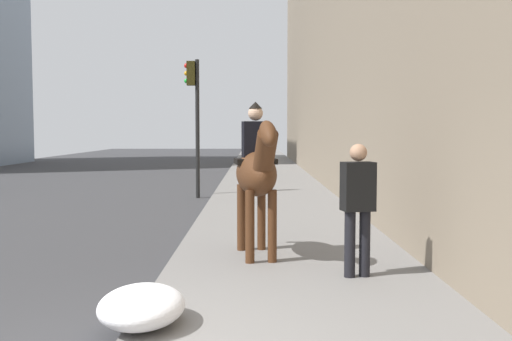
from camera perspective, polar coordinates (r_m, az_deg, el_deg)
name	(u,v)px	position (r m, az deg, el deg)	size (l,w,h in m)	color
mounted_horse_near	(257,171)	(8.61, 0.08, -0.06)	(2.15, 0.79, 2.29)	#4C2B16
pedestrian_greeting	(358,201)	(7.58, 9.83, -2.91)	(0.33, 0.44, 1.70)	black
traffic_light_near_curb	(194,106)	(17.38, -5.98, 6.23)	(0.20, 0.44, 4.05)	black
snow_pile_near	(142,306)	(5.88, -11.01, -12.78)	(1.07, 0.83, 0.37)	white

